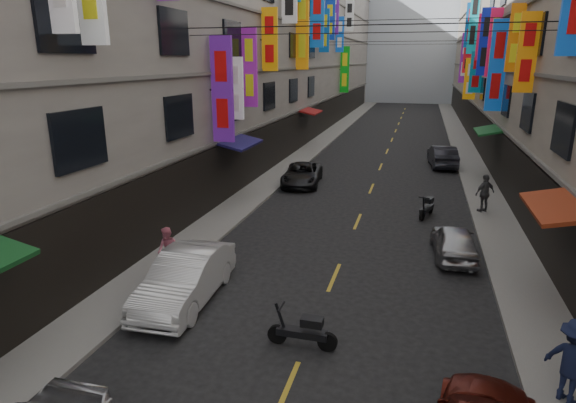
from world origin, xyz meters
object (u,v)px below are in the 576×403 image
Objects in this scene: scooter_crossing at (303,331)px; pedestrian_lfar at (168,250)px; car_left_mid at (186,278)px; pedestrian_rnear at (574,362)px; pedestrian_rfar at (485,193)px; scooter_far_right at (427,207)px; car_right_far at (442,156)px; car_left_far at (302,174)px; car_right_mid at (454,241)px.

pedestrian_lfar is at bearing 61.63° from scooter_crossing.
pedestrian_rnear is (9.79, -2.05, 0.30)m from car_left_mid.
pedestrian_rfar is at bearing 73.92° from pedestrian_lfar.
car_right_far reaches higher than scooter_far_right.
car_left_mid is 2.05m from pedestrian_lfar.
car_left_far reaches higher than scooter_crossing.
scooter_crossing is 6.12m from pedestrian_lfar.
scooter_far_right is 12.73m from pedestrian_rnear.
pedestrian_lfar is (-1.40, -13.15, 0.29)m from car_left_far.
pedestrian_rnear is at bearing 14.03° from pedestrian_lfar.
car_left_far is 1.01× the size of car_right_far.
pedestrian_rfar is (2.56, 1.12, 0.58)m from scooter_far_right.
car_left_far is 10.85m from car_right_far.
car_right_mid is 10.22m from pedestrian_lfar.
scooter_far_right is at bearing -37.62° from car_left_far.
car_left_far is at bearing -15.37° from pedestrian_rnear.
car_right_far is (8.00, 7.33, 0.11)m from car_left_far.
car_right_far is at bearing -41.52° from pedestrian_rnear.
car_right_far is (8.00, 21.96, -0.03)m from car_left_mid.
pedestrian_lfar reaches higher than car_right_far.
pedestrian_rfar is at bearing -139.14° from scooter_far_right.
car_left_far is 13.23m from pedestrian_lfar.
scooter_far_right is at bearing 78.53° from car_right_far.
car_right_mid reaches higher than scooter_crossing.
car_left_mid is at bearing -15.11° from pedestrian_lfar.
car_right_mid is 2.29× the size of pedestrian_lfar.
car_left_far is 19.35m from pedestrian_rnear.
scooter_far_right is at bearing -12.58° from pedestrian_rfar.
pedestrian_rnear is at bearing 99.49° from car_right_mid.
car_right_far is 2.81× the size of pedestrian_lfar.
car_right_far is at bearing -77.70° from scooter_far_right.
pedestrian_rnear is (11.19, -3.54, 0.15)m from pedestrian_lfar.
pedestrian_rnear is (2.81, -12.40, 0.61)m from scooter_far_right.
car_right_mid is at bearing -32.12° from pedestrian_rnear.
scooter_crossing is at bearing -22.72° from car_left_mid.
scooter_far_right is 11.66m from car_right_far.
pedestrian_rnear is at bearing 120.03° from scooter_far_right.
car_left_far is 10.07m from pedestrian_rfar.
scooter_crossing is at bearing 73.72° from car_right_far.
pedestrian_lfar is at bearing 130.63° from car_left_mid.
scooter_far_right is 2.85m from pedestrian_rfar.
pedestrian_rnear reaches higher than car_left_far.
pedestrian_lfar reaches higher than car_left_mid.
pedestrian_lfar is at bearing 6.19° from pedestrian_rfar.
car_left_mid is 2.46× the size of pedestrian_rnear.
car_right_mid is at bearing 32.96° from car_left_mid.
pedestrian_rnear is 13.52m from pedestrian_rfar.
pedestrian_rfar is (1.55, -10.50, 0.30)m from car_right_far.
car_right_far is 24.08m from pedestrian_rnear.
pedestrian_rfar is (-0.25, 13.52, -0.03)m from pedestrian_rnear.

